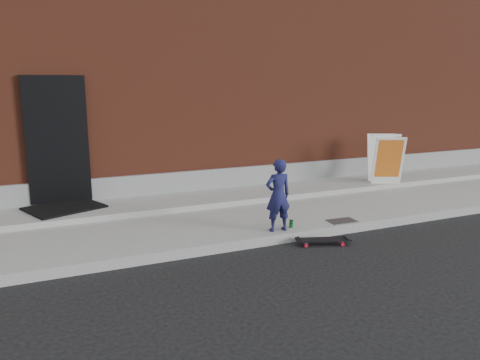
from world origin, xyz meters
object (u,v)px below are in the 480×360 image
child (278,195)px  pizza_sign (385,159)px  skateboard (323,240)px  soda_can (291,224)px

child → pizza_sign: bearing=-151.2°
skateboard → pizza_sign: (3.08, 2.26, 0.71)m
child → soda_can: (0.27, 0.06, -0.50)m
pizza_sign → soda_can: size_ratio=8.81×
pizza_sign → skateboard: bearing=-143.7°
child → skateboard: (0.52, -0.48, -0.64)m
child → pizza_sign: pizza_sign is taller
child → soda_can: bearing=-166.0°
pizza_sign → soda_can: 3.78m
child → soda_can: child is taller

